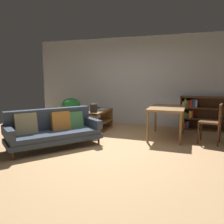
{
  "coord_description": "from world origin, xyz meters",
  "views": [
    {
      "loc": [
        1.72,
        -4.45,
        1.48
      ],
      "look_at": [
        -0.01,
        0.4,
        0.71
      ],
      "focal_mm": 37.32,
      "sensor_mm": 36.0,
      "label": 1
    }
  ],
  "objects_px": {
    "dining_table": "(167,110)",
    "bookshelf": "(204,113)",
    "fabric_couch": "(53,129)",
    "open_laptop": "(100,109)",
    "media_console": "(99,121)",
    "desk_speaker": "(94,108)",
    "potted_floor_plant": "(71,108)",
    "dining_chair_near": "(213,121)"
  },
  "relations": [
    {
      "from": "potted_floor_plant",
      "to": "desk_speaker",
      "type": "bearing_deg",
      "value": -25.96
    },
    {
      "from": "desk_speaker",
      "to": "dining_table",
      "type": "height_order",
      "value": "desk_speaker"
    },
    {
      "from": "fabric_couch",
      "to": "dining_table",
      "type": "relative_size",
      "value": 1.65
    },
    {
      "from": "bookshelf",
      "to": "dining_chair_near",
      "type": "bearing_deg",
      "value": -84.45
    },
    {
      "from": "dining_table",
      "to": "dining_chair_near",
      "type": "bearing_deg",
      "value": -10.91
    },
    {
      "from": "potted_floor_plant",
      "to": "bookshelf",
      "type": "bearing_deg",
      "value": 15.04
    },
    {
      "from": "dining_chair_near",
      "to": "bookshelf",
      "type": "height_order",
      "value": "bookshelf"
    },
    {
      "from": "media_console",
      "to": "desk_speaker",
      "type": "distance_m",
      "value": 0.5
    },
    {
      "from": "open_laptop",
      "to": "bookshelf",
      "type": "distance_m",
      "value": 2.95
    },
    {
      "from": "desk_speaker",
      "to": "potted_floor_plant",
      "type": "distance_m",
      "value": 1.03
    },
    {
      "from": "fabric_couch",
      "to": "dining_chair_near",
      "type": "relative_size",
      "value": 2.23
    },
    {
      "from": "dining_table",
      "to": "bookshelf",
      "type": "xyz_separation_m",
      "value": [
        0.9,
        1.25,
        -0.2
      ]
    },
    {
      "from": "desk_speaker",
      "to": "bookshelf",
      "type": "xyz_separation_m",
      "value": [
        2.76,
        1.44,
        -0.2
      ]
    },
    {
      "from": "open_laptop",
      "to": "fabric_couch",
      "type": "bearing_deg",
      "value": -99.59
    },
    {
      "from": "dining_table",
      "to": "bookshelf",
      "type": "distance_m",
      "value": 1.55
    },
    {
      "from": "fabric_couch",
      "to": "media_console",
      "type": "height_order",
      "value": "fabric_couch"
    },
    {
      "from": "media_console",
      "to": "open_laptop",
      "type": "relative_size",
      "value": 2.55
    },
    {
      "from": "fabric_couch",
      "to": "dining_table",
      "type": "distance_m",
      "value": 2.73
    },
    {
      "from": "media_console",
      "to": "dining_table",
      "type": "height_order",
      "value": "dining_table"
    },
    {
      "from": "media_console",
      "to": "desk_speaker",
      "type": "relative_size",
      "value": 5.65
    },
    {
      "from": "fabric_couch",
      "to": "bookshelf",
      "type": "xyz_separation_m",
      "value": [
        3.11,
        2.82,
        0.09
      ]
    },
    {
      "from": "open_laptop",
      "to": "potted_floor_plant",
      "type": "distance_m",
      "value": 0.9
    },
    {
      "from": "potted_floor_plant",
      "to": "dining_table",
      "type": "bearing_deg",
      "value": -5.27
    },
    {
      "from": "open_laptop",
      "to": "desk_speaker",
      "type": "bearing_deg",
      "value": -86.87
    },
    {
      "from": "desk_speaker",
      "to": "potted_floor_plant",
      "type": "height_order",
      "value": "potted_floor_plant"
    },
    {
      "from": "desk_speaker",
      "to": "dining_chair_near",
      "type": "height_order",
      "value": "dining_chair_near"
    },
    {
      "from": "desk_speaker",
      "to": "bookshelf",
      "type": "relative_size",
      "value": 0.14
    },
    {
      "from": "fabric_couch",
      "to": "dining_chair_near",
      "type": "xyz_separation_m",
      "value": [
        3.25,
        1.37,
        0.14
      ]
    },
    {
      "from": "fabric_couch",
      "to": "bookshelf",
      "type": "height_order",
      "value": "bookshelf"
    },
    {
      "from": "dining_table",
      "to": "bookshelf",
      "type": "bearing_deg",
      "value": 54.28
    },
    {
      "from": "media_console",
      "to": "open_laptop",
      "type": "xyz_separation_m",
      "value": [
        -0.06,
        0.21,
        0.32
      ]
    },
    {
      "from": "open_laptop",
      "to": "potted_floor_plant",
      "type": "bearing_deg",
      "value": -176.55
    },
    {
      "from": "potted_floor_plant",
      "to": "dining_table",
      "type": "xyz_separation_m",
      "value": [
        2.79,
        -0.26,
        0.09
      ]
    },
    {
      "from": "media_console",
      "to": "dining_chair_near",
      "type": "bearing_deg",
      "value": -5.89
    },
    {
      "from": "dining_table",
      "to": "dining_chair_near",
      "type": "distance_m",
      "value": 1.07
    },
    {
      "from": "bookshelf",
      "to": "media_console",
      "type": "bearing_deg",
      "value": -157.16
    },
    {
      "from": "media_console",
      "to": "bookshelf",
      "type": "bearing_deg",
      "value": 22.84
    },
    {
      "from": "fabric_couch",
      "to": "open_laptop",
      "type": "distance_m",
      "value": 1.92
    },
    {
      "from": "fabric_couch",
      "to": "open_laptop",
      "type": "relative_size",
      "value": 4.26
    },
    {
      "from": "open_laptop",
      "to": "potted_floor_plant",
      "type": "relative_size",
      "value": 0.54
    },
    {
      "from": "media_console",
      "to": "potted_floor_plant",
      "type": "relative_size",
      "value": 1.38
    },
    {
      "from": "open_laptop",
      "to": "dining_table",
      "type": "bearing_deg",
      "value": -9.33
    }
  ]
}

